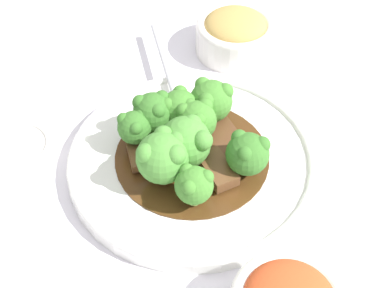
{
  "coord_description": "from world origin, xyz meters",
  "views": [
    {
      "loc": [
        0.21,
        -0.31,
        0.44
      ],
      "look_at": [
        0.0,
        0.0,
        0.03
      ],
      "focal_mm": 50.0,
      "sensor_mm": 36.0,
      "label": 1
    }
  ],
  "objects_px": {
    "broccoli_floret_5": "(134,127)",
    "broccoli_floret_8": "(196,120)",
    "broccoli_floret_0": "(162,157)",
    "broccoli_floret_2": "(153,112)",
    "beef_strip_2": "(159,152)",
    "broccoli_floret_3": "(188,143)",
    "broccoli_floret_1": "(194,185)",
    "side_bowl_appetizer": "(235,33)",
    "sauce_dish": "(17,148)",
    "main_plate": "(192,159)",
    "broccoli_floret_7": "(211,100)",
    "serving_spoon": "(176,97)",
    "beef_strip_1": "(225,144)",
    "broccoli_floret_4": "(248,153)",
    "broccoli_floret_6": "(180,109)",
    "beef_strip_0": "(217,169)"
  },
  "relations": [
    {
      "from": "broccoli_floret_2",
      "to": "serving_spoon",
      "type": "relative_size",
      "value": 0.32
    },
    {
      "from": "broccoli_floret_2",
      "to": "main_plate",
      "type": "bearing_deg",
      "value": -5.52
    },
    {
      "from": "broccoli_floret_4",
      "to": "broccoli_floret_5",
      "type": "distance_m",
      "value": 0.12
    },
    {
      "from": "beef_strip_0",
      "to": "broccoli_floret_6",
      "type": "relative_size",
      "value": 1.13
    },
    {
      "from": "broccoli_floret_5",
      "to": "broccoli_floret_8",
      "type": "xyz_separation_m",
      "value": [
        0.05,
        0.04,
        0.0
      ]
    },
    {
      "from": "broccoli_floret_3",
      "to": "side_bowl_appetizer",
      "type": "bearing_deg",
      "value": 107.88
    },
    {
      "from": "broccoli_floret_4",
      "to": "sauce_dish",
      "type": "xyz_separation_m",
      "value": [
        -0.23,
        -0.1,
        -0.04
      ]
    },
    {
      "from": "broccoli_floret_8",
      "to": "sauce_dish",
      "type": "distance_m",
      "value": 0.2
    },
    {
      "from": "beef_strip_2",
      "to": "broccoli_floret_8",
      "type": "relative_size",
      "value": 1.47
    },
    {
      "from": "beef_strip_1",
      "to": "beef_strip_2",
      "type": "height_order",
      "value": "beef_strip_1"
    },
    {
      "from": "serving_spoon",
      "to": "sauce_dish",
      "type": "bearing_deg",
      "value": -127.01
    },
    {
      "from": "broccoli_floret_8",
      "to": "broccoli_floret_3",
      "type": "bearing_deg",
      "value": -69.95
    },
    {
      "from": "broccoli_floret_0",
      "to": "broccoli_floret_1",
      "type": "xyz_separation_m",
      "value": [
        0.04,
        -0.01,
        -0.01
      ]
    },
    {
      "from": "broccoli_floret_1",
      "to": "broccoli_floret_3",
      "type": "xyz_separation_m",
      "value": [
        -0.03,
        0.04,
        0.0
      ]
    },
    {
      "from": "broccoli_floret_0",
      "to": "sauce_dish",
      "type": "relative_size",
      "value": 0.76
    },
    {
      "from": "broccoli_floret_2",
      "to": "beef_strip_2",
      "type": "bearing_deg",
      "value": -45.5
    },
    {
      "from": "broccoli_floret_8",
      "to": "broccoli_floret_0",
      "type": "bearing_deg",
      "value": -87.86
    },
    {
      "from": "serving_spoon",
      "to": "beef_strip_2",
      "type": "bearing_deg",
      "value": -67.27
    },
    {
      "from": "broccoli_floret_5",
      "to": "serving_spoon",
      "type": "distance_m",
      "value": 0.08
    },
    {
      "from": "broccoli_floret_4",
      "to": "serving_spoon",
      "type": "xyz_separation_m",
      "value": [
        -0.12,
        0.05,
        -0.02
      ]
    },
    {
      "from": "main_plate",
      "to": "side_bowl_appetizer",
      "type": "distance_m",
      "value": 0.21
    },
    {
      "from": "broccoli_floret_7",
      "to": "broccoli_floret_8",
      "type": "relative_size",
      "value": 1.02
    },
    {
      "from": "broccoli_floret_5",
      "to": "main_plate",
      "type": "bearing_deg",
      "value": 20.69
    },
    {
      "from": "beef_strip_2",
      "to": "broccoli_floret_3",
      "type": "bearing_deg",
      "value": 13.12
    },
    {
      "from": "broccoli_floret_3",
      "to": "broccoli_floret_0",
      "type": "bearing_deg",
      "value": -107.12
    },
    {
      "from": "broccoli_floret_2",
      "to": "beef_strip_1",
      "type": "bearing_deg",
      "value": 15.76
    },
    {
      "from": "beef_strip_2",
      "to": "broccoli_floret_1",
      "type": "height_order",
      "value": "broccoli_floret_1"
    },
    {
      "from": "beef_strip_1",
      "to": "broccoli_floret_1",
      "type": "distance_m",
      "value": 0.08
    },
    {
      "from": "side_bowl_appetizer",
      "to": "sauce_dish",
      "type": "xyz_separation_m",
      "value": [
        -0.11,
        -0.29,
        -0.02
      ]
    },
    {
      "from": "main_plate",
      "to": "side_bowl_appetizer",
      "type": "relative_size",
      "value": 2.56
    },
    {
      "from": "broccoli_floret_0",
      "to": "broccoli_floret_1",
      "type": "bearing_deg",
      "value": -9.47
    },
    {
      "from": "beef_strip_2",
      "to": "broccoli_floret_5",
      "type": "relative_size",
      "value": 1.67
    },
    {
      "from": "broccoli_floret_4",
      "to": "broccoli_floret_6",
      "type": "relative_size",
      "value": 0.99
    },
    {
      "from": "broccoli_floret_1",
      "to": "broccoli_floret_5",
      "type": "xyz_separation_m",
      "value": [
        -0.09,
        0.03,
        0.0
      ]
    },
    {
      "from": "main_plate",
      "to": "broccoli_floret_5",
      "type": "relative_size",
      "value": 6.09
    },
    {
      "from": "main_plate",
      "to": "broccoli_floret_5",
      "type": "bearing_deg",
      "value": -159.31
    },
    {
      "from": "beef_strip_1",
      "to": "serving_spoon",
      "type": "xyz_separation_m",
      "value": [
        -0.08,
        0.03,
        0.0
      ]
    },
    {
      "from": "side_bowl_appetizer",
      "to": "sauce_dish",
      "type": "relative_size",
      "value": 1.36
    },
    {
      "from": "beef_strip_1",
      "to": "serving_spoon",
      "type": "relative_size",
      "value": 0.52
    },
    {
      "from": "main_plate",
      "to": "beef_strip_0",
      "type": "xyz_separation_m",
      "value": [
        0.04,
        -0.01,
        0.02
      ]
    },
    {
      "from": "beef_strip_0",
      "to": "broccoli_floret_7",
      "type": "relative_size",
      "value": 1.09
    },
    {
      "from": "broccoli_floret_1",
      "to": "broccoli_floret_3",
      "type": "height_order",
      "value": "broccoli_floret_3"
    },
    {
      "from": "broccoli_floret_1",
      "to": "serving_spoon",
      "type": "distance_m",
      "value": 0.15
    },
    {
      "from": "broccoli_floret_5",
      "to": "broccoli_floret_7",
      "type": "height_order",
      "value": "broccoli_floret_7"
    },
    {
      "from": "beef_strip_2",
      "to": "broccoli_floret_5",
      "type": "height_order",
      "value": "broccoli_floret_5"
    },
    {
      "from": "broccoli_floret_1",
      "to": "broccoli_floret_6",
      "type": "height_order",
      "value": "broccoli_floret_6"
    },
    {
      "from": "broccoli_floret_1",
      "to": "broccoli_floret_4",
      "type": "bearing_deg",
      "value": 69.58
    },
    {
      "from": "broccoli_floret_5",
      "to": "broccoli_floret_7",
      "type": "xyz_separation_m",
      "value": [
        0.05,
        0.08,
        0.0
      ]
    },
    {
      "from": "broccoli_floret_5",
      "to": "broccoli_floret_8",
      "type": "distance_m",
      "value": 0.06
    },
    {
      "from": "broccoli_floret_1",
      "to": "broccoli_floret_2",
      "type": "height_order",
      "value": "broccoli_floret_2"
    }
  ]
}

